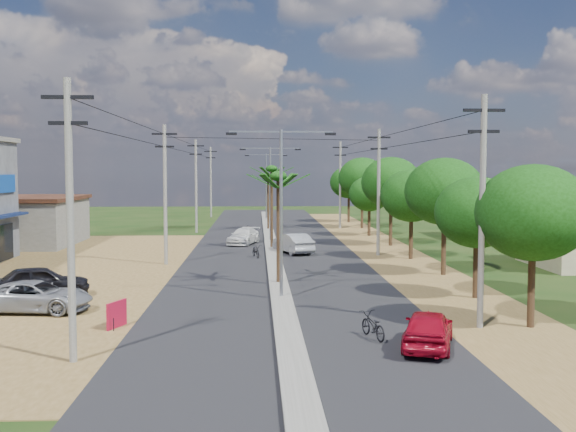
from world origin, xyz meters
The scene contains 37 objects.
ground centered at (0.00, 0.00, 0.00)m, with size 160.00×160.00×0.00m, color black.
road centered at (0.00, 15.00, 0.02)m, with size 12.00×110.00×0.04m, color black.
median centered at (0.00, 18.00, 0.09)m, with size 1.00×90.00×0.18m, color #605E56.
dirt_lot_west centered at (-15.00, 8.00, 0.02)m, with size 18.00×46.00×0.04m, color brown.
dirt_shoulder_east centered at (8.50, 15.00, 0.01)m, with size 5.00×90.00×0.03m, color brown.
low_shed centered at (-21.00, 24.00, 1.97)m, with size 10.40×10.40×3.95m.
house_east_far centered at (21.00, 28.00, 2.39)m, with size 7.60×7.50×4.60m.
tree_east_a centered at (9.50, -6.00, 4.49)m, with size 4.40×4.40×6.37m.
tree_east_b centered at (9.30, 0.00, 4.11)m, with size 4.00×4.00×5.83m.
tree_east_c centered at (9.70, 7.00, 4.86)m, with size 4.60×4.60×6.83m.
tree_east_d centered at (9.40, 14.00, 4.34)m, with size 4.20×4.20×6.13m.
tree_east_e centered at (9.60, 22.00, 5.09)m, with size 4.80×4.80×7.14m.
tree_east_f centered at (9.20, 30.00, 3.89)m, with size 3.80×3.80×5.52m.
tree_east_g centered at (9.80, 38.00, 5.24)m, with size 5.00×5.00×7.38m.
tree_east_h centered at (9.50, 46.00, 4.64)m, with size 4.40×4.40×6.52m.
palm_median_near centered at (0.00, 4.00, 5.54)m, with size 2.00×2.00×6.15m.
palm_median_mid centered at (0.00, 20.00, 5.90)m, with size 2.00×2.00×6.55m.
palm_median_far centered at (0.00, 36.00, 5.26)m, with size 2.00×2.00×5.85m.
streetlight_near centered at (0.00, 0.00, 4.79)m, with size 5.10×0.18×8.00m.
streetlight_mid centered at (0.00, 25.00, 4.79)m, with size 5.10×0.18×8.00m.
streetlight_far centered at (0.00, 50.00, 4.79)m, with size 5.10×0.18×8.00m.
utility_pole_w_a centered at (-7.00, -10.00, 4.76)m, with size 1.60×0.24×9.00m.
utility_pole_w_b centered at (-7.00, 12.00, 4.76)m, with size 1.60×0.24×9.00m.
utility_pole_w_c centered at (-7.00, 34.00, 4.76)m, with size 1.60×0.24×9.00m.
utility_pole_w_d centered at (-7.00, 55.00, 4.76)m, with size 1.60×0.24×9.00m.
utility_pole_e_a centered at (7.50, -6.00, 4.76)m, with size 1.60×0.24×9.00m.
utility_pole_e_b centered at (7.50, 16.00, 4.76)m, with size 1.60×0.24×9.00m.
utility_pole_e_c centered at (7.50, 38.00, 4.76)m, with size 1.60×0.24×9.00m.
car_red_near centered at (4.71, -8.92, 0.68)m, with size 1.60×3.97×1.35m, color maroon.
car_silver_mid centered at (1.50, 17.35, 0.73)m, with size 1.55×4.46×1.47m, color gray.
car_white_far centered at (-2.23, 23.38, 0.65)m, with size 1.81×4.45×1.29m, color beige.
car_parked_silver centered at (-10.65, -2.29, 0.66)m, with size 2.20×4.77×1.33m, color gray.
car_parked_dark centered at (-11.47, 0.93, 0.77)m, with size 1.82×4.52×1.54m, color black.
moto_rider_east centered at (3.05, -7.50, 0.47)m, with size 0.63×1.80×0.95m, color black.
moto_rider_west_a centered at (-1.20, 15.19, 0.46)m, with size 0.61×1.75×0.92m, color black.
moto_rider_west_b centered at (-1.92, 29.94, 0.49)m, with size 0.46×1.63×0.98m, color black.
roadside_sign centered at (-6.58, -5.36, 0.53)m, with size 0.55×1.22×1.07m.
Camera 1 is at (-1.14, -31.37, 6.17)m, focal length 42.00 mm.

